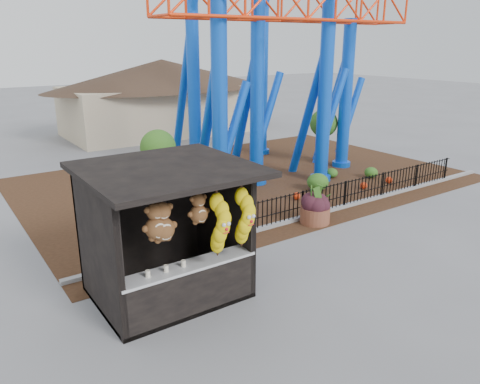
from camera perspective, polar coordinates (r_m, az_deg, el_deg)
ground at (r=11.96m, az=7.12°, el=-10.38°), size 120.00×120.00×0.00m
mulch_bed at (r=20.11m, az=0.64°, el=1.61°), size 18.00×12.00×0.02m
curb at (r=16.47m, az=10.70°, el=-2.25°), size 18.00×0.18×0.12m
prize_booth at (r=10.46m, az=-8.38°, el=-5.42°), size 3.50×3.40×3.12m
picket_fence at (r=16.95m, az=12.95°, el=-0.25°), size 12.20×0.06×1.00m
roller_coaster at (r=20.18m, az=3.07°, el=20.12°), size 11.00×6.37×10.82m
terracotta_planter at (r=15.37m, az=9.11°, el=-2.79°), size 1.14×1.14×0.54m
planter_foliage at (r=15.18m, az=9.22°, el=-0.70°), size 0.70×0.70×0.64m
potted_plant at (r=15.58m, az=9.37°, el=-1.83°), size 0.97×0.90×0.90m
landscaping at (r=18.62m, az=6.34°, el=1.11°), size 8.19×3.77×0.68m
pavilion at (r=30.84m, az=-9.43°, el=12.83°), size 15.00×15.00×4.80m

